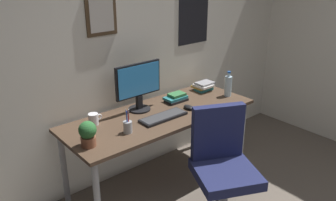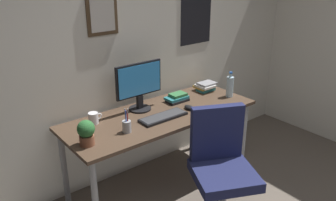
{
  "view_description": "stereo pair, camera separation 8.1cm",
  "coord_description": "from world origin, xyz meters",
  "px_view_note": "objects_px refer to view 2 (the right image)",
  "views": [
    {
      "loc": [
        -1.76,
        -0.48,
        2.0
      ],
      "look_at": [
        0.02,
        1.63,
        0.88
      ],
      "focal_mm": 37.66,
      "sensor_mm": 36.0,
      "label": 1
    },
    {
      "loc": [
        -1.7,
        -0.54,
        2.0
      ],
      "look_at": [
        0.02,
        1.63,
        0.88
      ],
      "focal_mm": 37.66,
      "sensor_mm": 36.0,
      "label": 2
    }
  ],
  "objects_px": {
    "monitor": "(139,84)",
    "pen_cup": "(127,126)",
    "book_stack_left": "(177,98)",
    "keyboard": "(163,117)",
    "computer_mouse": "(189,107)",
    "coffee_mug_near": "(94,118)",
    "water_bottle": "(230,86)",
    "book_stack_right": "(205,86)",
    "potted_plant": "(86,132)",
    "office_chair": "(221,162)"
  },
  "relations": [
    {
      "from": "monitor",
      "to": "pen_cup",
      "type": "bearing_deg",
      "value": -137.08
    },
    {
      "from": "pen_cup",
      "to": "book_stack_left",
      "type": "relative_size",
      "value": 0.92
    },
    {
      "from": "keyboard",
      "to": "pen_cup",
      "type": "relative_size",
      "value": 2.15
    },
    {
      "from": "computer_mouse",
      "to": "coffee_mug_near",
      "type": "relative_size",
      "value": 0.91
    },
    {
      "from": "computer_mouse",
      "to": "water_bottle",
      "type": "xyz_separation_m",
      "value": [
        0.53,
        -0.01,
        0.09
      ]
    },
    {
      "from": "pen_cup",
      "to": "book_stack_right",
      "type": "relative_size",
      "value": 1.05
    },
    {
      "from": "computer_mouse",
      "to": "coffee_mug_near",
      "type": "height_order",
      "value": "coffee_mug_near"
    },
    {
      "from": "monitor",
      "to": "computer_mouse",
      "type": "height_order",
      "value": "monitor"
    },
    {
      "from": "coffee_mug_near",
      "to": "pen_cup",
      "type": "distance_m",
      "value": 0.33
    },
    {
      "from": "monitor",
      "to": "potted_plant",
      "type": "height_order",
      "value": "monitor"
    },
    {
      "from": "water_bottle",
      "to": "coffee_mug_near",
      "type": "height_order",
      "value": "water_bottle"
    },
    {
      "from": "monitor",
      "to": "book_stack_left",
      "type": "relative_size",
      "value": 2.12
    },
    {
      "from": "monitor",
      "to": "book_stack_left",
      "type": "bearing_deg",
      "value": -8.68
    },
    {
      "from": "keyboard",
      "to": "office_chair",
      "type": "bearing_deg",
      "value": -78.2
    },
    {
      "from": "monitor",
      "to": "coffee_mug_near",
      "type": "height_order",
      "value": "monitor"
    },
    {
      "from": "office_chair",
      "to": "keyboard",
      "type": "bearing_deg",
      "value": 101.8
    },
    {
      "from": "monitor",
      "to": "book_stack_right",
      "type": "height_order",
      "value": "monitor"
    },
    {
      "from": "monitor",
      "to": "keyboard",
      "type": "xyz_separation_m",
      "value": [
        0.05,
        -0.28,
        -0.23
      ]
    },
    {
      "from": "water_bottle",
      "to": "potted_plant",
      "type": "height_order",
      "value": "water_bottle"
    },
    {
      "from": "water_bottle",
      "to": "book_stack_right",
      "type": "bearing_deg",
      "value": 105.82
    },
    {
      "from": "monitor",
      "to": "book_stack_right",
      "type": "bearing_deg",
      "value": -1.37
    },
    {
      "from": "monitor",
      "to": "keyboard",
      "type": "relative_size",
      "value": 1.07
    },
    {
      "from": "water_bottle",
      "to": "book_stack_left",
      "type": "height_order",
      "value": "water_bottle"
    },
    {
      "from": "water_bottle",
      "to": "book_stack_right",
      "type": "height_order",
      "value": "water_bottle"
    },
    {
      "from": "water_bottle",
      "to": "potted_plant",
      "type": "bearing_deg",
      "value": -179.34
    },
    {
      "from": "office_chair",
      "to": "potted_plant",
      "type": "distance_m",
      "value": 1.05
    },
    {
      "from": "potted_plant",
      "to": "book_stack_left",
      "type": "xyz_separation_m",
      "value": [
        1.06,
        0.24,
        -0.07
      ]
    },
    {
      "from": "monitor",
      "to": "water_bottle",
      "type": "xyz_separation_m",
      "value": [
        0.88,
        -0.28,
        -0.13
      ]
    },
    {
      "from": "book_stack_left",
      "to": "coffee_mug_near",
      "type": "bearing_deg",
      "value": 176.3
    },
    {
      "from": "pen_cup",
      "to": "book_stack_right",
      "type": "distance_m",
      "value": 1.17
    },
    {
      "from": "keyboard",
      "to": "potted_plant",
      "type": "height_order",
      "value": "potted_plant"
    },
    {
      "from": "pen_cup",
      "to": "book_stack_right",
      "type": "xyz_separation_m",
      "value": [
        1.13,
        0.29,
        -0.01
      ]
    },
    {
      "from": "office_chair",
      "to": "computer_mouse",
      "type": "bearing_deg",
      "value": 72.85
    },
    {
      "from": "book_stack_left",
      "to": "computer_mouse",
      "type": "bearing_deg",
      "value": -100.8
    },
    {
      "from": "computer_mouse",
      "to": "pen_cup",
      "type": "bearing_deg",
      "value": -177.32
    },
    {
      "from": "potted_plant",
      "to": "water_bottle",
      "type": "bearing_deg",
      "value": 0.66
    },
    {
      "from": "keyboard",
      "to": "book_stack_left",
      "type": "height_order",
      "value": "book_stack_left"
    },
    {
      "from": "water_bottle",
      "to": "pen_cup",
      "type": "bearing_deg",
      "value": -178.77
    },
    {
      "from": "office_chair",
      "to": "coffee_mug_near",
      "type": "xyz_separation_m",
      "value": [
        -0.63,
        0.85,
        0.25
      ]
    },
    {
      "from": "computer_mouse",
      "to": "book_stack_right",
      "type": "relative_size",
      "value": 0.58
    },
    {
      "from": "potted_plant",
      "to": "book_stack_left",
      "type": "relative_size",
      "value": 0.9
    },
    {
      "from": "office_chair",
      "to": "computer_mouse",
      "type": "distance_m",
      "value": 0.65
    },
    {
      "from": "water_bottle",
      "to": "coffee_mug_near",
      "type": "bearing_deg",
      "value": 168.26
    },
    {
      "from": "monitor",
      "to": "coffee_mug_near",
      "type": "distance_m",
      "value": 0.5
    },
    {
      "from": "keyboard",
      "to": "pen_cup",
      "type": "bearing_deg",
      "value": -176.03
    },
    {
      "from": "office_chair",
      "to": "book_stack_right",
      "type": "xyz_separation_m",
      "value": [
        0.63,
        0.84,
        0.25
      ]
    },
    {
      "from": "water_bottle",
      "to": "coffee_mug_near",
      "type": "relative_size",
      "value": 2.09
    },
    {
      "from": "pen_cup",
      "to": "potted_plant",
      "type": "bearing_deg",
      "value": 178.6
    },
    {
      "from": "potted_plant",
      "to": "computer_mouse",
      "type": "bearing_deg",
      "value": 1.33
    },
    {
      "from": "pen_cup",
      "to": "book_stack_left",
      "type": "bearing_deg",
      "value": 19.0
    }
  ]
}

